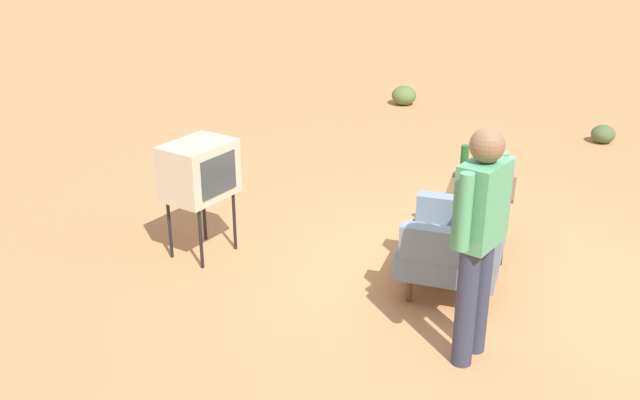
# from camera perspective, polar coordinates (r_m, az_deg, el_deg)

# --- Properties ---
(ground_plane) EXTENTS (60.00, 60.00, 0.00)m
(ground_plane) POSITION_cam_1_polar(r_m,az_deg,el_deg) (6.02, 11.56, -6.82)
(ground_plane) COLOR #C17A4C
(armchair) EXTENTS (0.80, 0.80, 1.06)m
(armchair) POSITION_cam_1_polar(r_m,az_deg,el_deg) (5.73, 11.40, -2.81)
(armchair) COLOR brown
(armchair) RESTS_ON ground
(side_table) EXTENTS (0.56, 0.56, 0.63)m
(side_table) POSITION_cam_1_polar(r_m,az_deg,el_deg) (6.44, 12.62, 0.40)
(side_table) COLOR black
(side_table) RESTS_ON ground
(tv_on_stand) EXTENTS (0.70, 0.59, 1.03)m
(tv_on_stand) POSITION_cam_1_polar(r_m,az_deg,el_deg) (6.23, -9.54, 2.29)
(tv_on_stand) COLOR black
(tv_on_stand) RESTS_ON ground
(person_standing) EXTENTS (0.54, 0.33, 1.64)m
(person_standing) POSITION_cam_1_polar(r_m,az_deg,el_deg) (4.74, 12.46, -2.56)
(person_standing) COLOR #2D3347
(person_standing) RESTS_ON ground
(soda_can_red) EXTENTS (0.07, 0.07, 0.12)m
(soda_can_red) POSITION_cam_1_polar(r_m,az_deg,el_deg) (6.17, 13.84, 0.83)
(soda_can_red) COLOR red
(soda_can_red) RESTS_ON side_table
(soda_can_blue) EXTENTS (0.07, 0.07, 0.12)m
(soda_can_blue) POSITION_cam_1_polar(r_m,az_deg,el_deg) (6.29, 12.38, 1.38)
(soda_can_blue) COLOR blue
(soda_can_blue) RESTS_ON side_table
(bottle_wine_green) EXTENTS (0.07, 0.07, 0.32)m
(bottle_wine_green) POSITION_cam_1_polar(r_m,az_deg,el_deg) (6.43, 11.32, 2.89)
(bottle_wine_green) COLOR #1E5623
(bottle_wine_green) RESTS_ON side_table
(bottle_short_clear) EXTENTS (0.06, 0.06, 0.20)m
(bottle_short_clear) POSITION_cam_1_polar(r_m,az_deg,el_deg) (6.21, 11.82, 1.54)
(bottle_short_clear) COLOR silver
(bottle_short_clear) RESTS_ON side_table
(flower_vase) EXTENTS (0.15, 0.10, 0.27)m
(flower_vase) POSITION_cam_1_polar(r_m,az_deg,el_deg) (6.56, 12.51, 3.09)
(flower_vase) COLOR silver
(flower_vase) RESTS_ON side_table
(shrub_near) EXTENTS (0.38, 0.38, 0.29)m
(shrub_near) POSITION_cam_1_polar(r_m,az_deg,el_deg) (11.25, 6.66, 8.21)
(shrub_near) COLOR #516B38
(shrub_near) RESTS_ON ground
(shrub_far) EXTENTS (0.30, 0.30, 0.23)m
(shrub_far) POSITION_cam_1_polar(r_m,az_deg,el_deg) (10.06, 21.48, 4.87)
(shrub_far) COLOR #475B33
(shrub_far) RESTS_ON ground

